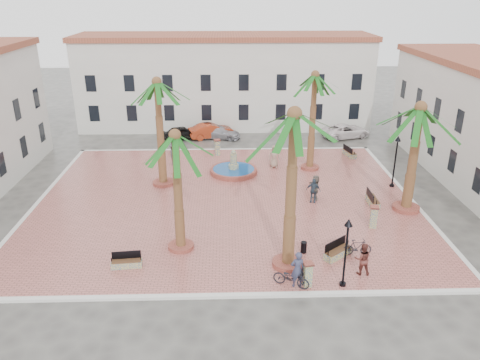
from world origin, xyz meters
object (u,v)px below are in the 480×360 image
at_px(lamppost_s, 347,241).
at_px(palm_e, 419,121).
at_px(bollard_se, 308,274).
at_px(palm_ne, 315,85).
at_px(litter_bin, 304,247).
at_px(palm_s, 294,133).
at_px(pedestrian_north, 173,154).
at_px(bollard_n, 217,147).
at_px(cyclist_a, 297,269).
at_px(pedestrian_east, 315,187).
at_px(lamppost_e, 396,153).
at_px(bicycle_b, 357,247).
at_px(car_white, 346,131).
at_px(pedestrian_fountain_a, 274,156).
at_px(car_red, 211,131).
at_px(car_silver, 219,132).
at_px(bollard_e, 374,217).
at_px(bench_se, 338,252).
at_px(palm_nw, 157,94).
at_px(fountain, 234,170).
at_px(bench_ne, 349,153).
at_px(car_black, 182,133).
at_px(pedestrian_fountain_b, 313,190).
at_px(bench_s, 127,263).
at_px(palm_sw, 176,149).
at_px(bench_e, 372,201).
at_px(cyclist_b, 362,259).
at_px(bicycle_a, 291,278).

bearing_deg(lamppost_s, palm_e, 53.47).
bearing_deg(bollard_se, palm_e, 46.38).
height_order(palm_ne, litter_bin, palm_ne).
height_order(palm_s, pedestrian_north, palm_s).
bearing_deg(bollard_n, cyclist_a, -77.99).
bearing_deg(pedestrian_east, lamppost_e, 105.12).
bearing_deg(bicycle_b, car_white, -13.08).
distance_m(pedestrian_fountain_a, car_red, 10.30).
bearing_deg(car_silver, bollard_e, -139.95).
distance_m(bench_se, pedestrian_north, 18.14).
bearing_deg(car_red, bollard_n, 168.78).
distance_m(palm_nw, bollard_e, 16.73).
bearing_deg(fountain, bench_ne, 20.14).
height_order(bollard_e, car_black, bollard_e).
bearing_deg(palm_e, car_black, 134.41).
bearing_deg(cyclist_a, lamppost_s, 171.81).
height_order(palm_nw, pedestrian_north, palm_nw).
height_order(bicycle_b, pedestrian_fountain_b, pedestrian_fountain_b).
xyz_separation_m(bench_ne, pedestrian_east, (-4.67, -8.93, 0.63)).
distance_m(palm_e, bench_s, 19.35).
xyz_separation_m(bicycle_b, car_silver, (-7.86, 22.42, -0.02)).
xyz_separation_m(lamppost_s, pedestrian_fountain_a, (-1.81, 16.63, -1.57)).
relative_size(palm_s, bollard_n, 6.02).
bearing_deg(litter_bin, lamppost_e, 48.63).
relative_size(palm_sw, bench_e, 3.82).
distance_m(palm_sw, car_white, 26.30).
height_order(palm_sw, cyclist_a, palm_sw).
bearing_deg(bench_e, palm_nw, 76.19).
xyz_separation_m(lamppost_s, bicycle_b, (1.44, 2.80, -2.03)).
bearing_deg(bench_e, bench_s, 116.92).
xyz_separation_m(bollard_n, cyclist_b, (7.70, -18.77, 0.13)).
relative_size(bicycle_b, pedestrian_fountain_a, 0.86).
height_order(palm_ne, bicycle_a, palm_ne).
height_order(palm_nw, bench_s, palm_nw).
distance_m(litter_bin, car_red, 22.96).
relative_size(cyclist_b, car_white, 0.36).
xyz_separation_m(pedestrian_fountain_a, car_red, (-5.39, 8.77, -0.36)).
bearing_deg(palm_nw, palm_e, -16.23).
bearing_deg(bicycle_a, bollard_se, -64.99).
bearing_deg(bicycle_b, bollard_e, -30.95).
bearing_deg(lamppost_e, bollard_e, -117.70).
distance_m(bollard_se, bollard_n, 20.32).
xyz_separation_m(lamppost_e, pedestrian_north, (-16.73, 5.16, -1.70)).
distance_m(palm_ne, car_silver, 13.31).
height_order(palm_ne, bollard_se, palm_ne).
bearing_deg(car_white, lamppost_e, 164.85).
height_order(palm_sw, palm_ne, palm_ne).
bearing_deg(bench_s, palm_sw, 29.45).
bearing_deg(palm_e, pedestrian_north, 151.01).
height_order(palm_nw, pedestrian_fountain_a, palm_nw).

